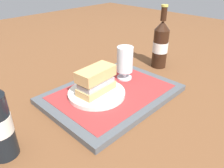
% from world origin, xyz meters
% --- Properties ---
extents(ground_plane, '(3.00, 3.00, 0.00)m').
position_xyz_m(ground_plane, '(0.00, 0.00, 0.00)').
color(ground_plane, brown).
extents(tray, '(0.44, 0.32, 0.02)m').
position_xyz_m(tray, '(0.00, 0.00, 0.01)').
color(tray, '#4C5156').
rests_on(tray, ground_plane).
extents(placemat, '(0.38, 0.27, 0.00)m').
position_xyz_m(placemat, '(0.00, 0.00, 0.02)').
color(placemat, '#9E2D2D').
rests_on(placemat, tray).
extents(plate, '(0.19, 0.19, 0.01)m').
position_xyz_m(plate, '(-0.05, 0.02, 0.03)').
color(plate, silver).
rests_on(plate, placemat).
extents(sandwich, '(0.14, 0.07, 0.08)m').
position_xyz_m(sandwich, '(-0.05, 0.02, 0.08)').
color(sandwich, tan).
rests_on(sandwich, plate).
extents(beer_glass, '(0.06, 0.06, 0.12)m').
position_xyz_m(beer_glass, '(0.10, 0.04, 0.09)').
color(beer_glass, silver).
rests_on(beer_glass, placemat).
extents(beer_bottle, '(0.07, 0.07, 0.27)m').
position_xyz_m(beer_bottle, '(0.33, 0.03, 0.10)').
color(beer_bottle, black).
rests_on(beer_bottle, ground_plane).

